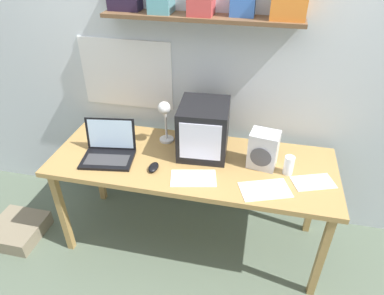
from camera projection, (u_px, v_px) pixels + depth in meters
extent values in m
plane|color=#576553|center=(192.00, 238.00, 2.66)|extent=(12.00, 12.00, 0.00)
cube|color=silver|center=(207.00, 55.00, 2.31)|extent=(5.60, 0.06, 2.60)
cube|color=white|center=(127.00, 74.00, 2.48)|extent=(0.68, 0.01, 0.50)
cube|color=brown|center=(201.00, 17.00, 2.06)|extent=(1.23, 0.18, 0.02)
cube|color=#3666BB|center=(243.00, 1.00, 1.99)|extent=(0.14, 0.11, 0.17)
cube|color=#AB8449|center=(192.00, 162.00, 2.26)|extent=(1.86, 0.69, 0.03)
cube|color=#AB8449|center=(62.00, 213.00, 2.39)|extent=(0.04, 0.05, 0.71)
cube|color=#AB8449|center=(321.00, 257.00, 2.08)|extent=(0.04, 0.05, 0.71)
cube|color=#AB8449|center=(98.00, 165.00, 2.85)|extent=(0.04, 0.05, 0.71)
cube|color=#AB8449|center=(314.00, 196.00, 2.54)|extent=(0.04, 0.05, 0.71)
cube|color=black|center=(204.00, 129.00, 2.24)|extent=(0.34, 0.37, 0.35)
cube|color=silver|center=(200.00, 142.00, 2.09)|extent=(0.26, 0.02, 0.25)
cube|color=black|center=(108.00, 160.00, 2.24)|extent=(0.36, 0.27, 0.02)
cube|color=#38383A|center=(107.00, 160.00, 2.22)|extent=(0.30, 0.16, 0.00)
cube|color=black|center=(110.00, 134.00, 2.27)|extent=(0.33, 0.08, 0.22)
cube|color=#AAC6DF|center=(110.00, 134.00, 2.27)|extent=(0.30, 0.08, 0.20)
cylinder|color=white|center=(167.00, 139.00, 2.44)|extent=(0.10, 0.10, 0.01)
cylinder|color=white|center=(166.00, 122.00, 2.36)|extent=(0.02, 0.02, 0.27)
sphere|color=white|center=(164.00, 108.00, 2.25)|extent=(0.08, 0.08, 0.08)
cylinder|color=white|center=(289.00, 165.00, 2.10)|extent=(0.06, 0.06, 0.12)
cylinder|color=orange|center=(288.00, 167.00, 2.11)|extent=(0.05, 0.05, 0.09)
cube|color=silver|center=(263.00, 149.00, 2.14)|extent=(0.19, 0.16, 0.24)
cylinder|color=#4C4C51|center=(261.00, 157.00, 2.09)|extent=(0.13, 0.03, 0.13)
ellipsoid|color=black|center=(153.00, 167.00, 2.16)|extent=(0.06, 0.11, 0.03)
cube|color=white|center=(193.00, 178.00, 2.09)|extent=(0.30, 0.22, 0.00)
cube|color=silver|center=(313.00, 182.00, 2.05)|extent=(0.28, 0.22, 0.00)
cube|color=white|center=(265.00, 190.00, 2.00)|extent=(0.33, 0.26, 0.00)
cube|color=gray|center=(18.00, 230.00, 2.65)|extent=(0.37, 0.37, 0.12)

